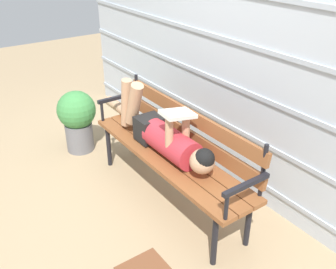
% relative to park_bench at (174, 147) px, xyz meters
% --- Properties ---
extents(ground_plane, '(12.00, 12.00, 0.00)m').
position_rel_park_bench_xyz_m(ground_plane, '(0.00, -0.13, -0.51)').
color(ground_plane, tan).
extents(house_siding, '(4.99, 0.08, 2.25)m').
position_rel_park_bench_xyz_m(house_siding, '(0.00, 0.61, 0.62)').
color(house_siding, '#B2BCC6').
rests_on(house_siding, ground).
extents(park_bench, '(1.81, 0.44, 0.88)m').
position_rel_park_bench_xyz_m(park_bench, '(0.00, 0.00, 0.00)').
color(park_bench, brown).
rests_on(park_bench, ground).
extents(reclining_person, '(1.71, 0.27, 0.52)m').
position_rel_park_bench_xyz_m(reclining_person, '(-0.09, -0.07, 0.11)').
color(reclining_person, '#B72D38').
extents(potted_plant, '(0.40, 0.40, 0.67)m').
position_rel_park_bench_xyz_m(potted_plant, '(-1.26, -0.34, -0.13)').
color(potted_plant, slate).
rests_on(potted_plant, ground).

